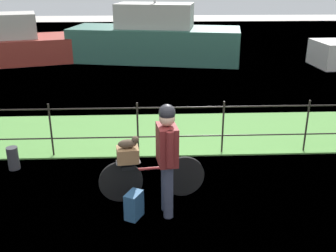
# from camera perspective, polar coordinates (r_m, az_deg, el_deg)

# --- Properties ---
(ground_plane) EXTENTS (60.00, 60.00, 0.00)m
(ground_plane) POSITION_cam_1_polar(r_m,az_deg,el_deg) (6.01, 3.22, -12.14)
(ground_plane) COLOR #B2ADA3
(grass_strip) EXTENTS (27.00, 2.40, 0.03)m
(grass_strip) POSITION_cam_1_polar(r_m,az_deg,el_deg) (8.72, 1.26, -0.97)
(grass_strip) COLOR #569342
(grass_strip) RESTS_ON ground
(harbor_water) EXTENTS (30.00, 30.00, 0.00)m
(harbor_water) POSITION_cam_1_polar(r_m,az_deg,el_deg) (15.63, -0.50, 8.96)
(harbor_water) COLOR #426684
(harbor_water) RESTS_ON ground
(iron_fence) EXTENTS (18.04, 0.04, 1.07)m
(iron_fence) POSITION_cam_1_polar(r_m,az_deg,el_deg) (7.51, 1.83, 0.23)
(iron_fence) COLOR #28231E
(iron_fence) RESTS_ON ground
(bicycle_main) EXTENTS (1.64, 0.28, 0.67)m
(bicycle_main) POSITION_cam_1_polar(r_m,az_deg,el_deg) (6.13, -2.41, -7.53)
(bicycle_main) COLOR black
(bicycle_main) RESTS_ON ground
(wooden_crate) EXTENTS (0.36, 0.30, 0.22)m
(wooden_crate) POSITION_cam_1_polar(r_m,az_deg,el_deg) (5.91, -5.86, -4.14)
(wooden_crate) COLOR olive
(wooden_crate) RESTS_ON bicycle_main
(terrier_dog) EXTENTS (0.32, 0.18, 0.18)m
(terrier_dog) POSITION_cam_1_polar(r_m,az_deg,el_deg) (5.83, -5.68, -2.45)
(terrier_dog) COLOR #4C3D2D
(terrier_dog) RESTS_ON wooden_crate
(cyclist_person) EXTENTS (0.31, 0.54, 1.68)m
(cyclist_person) POSITION_cam_1_polar(r_m,az_deg,el_deg) (5.46, -0.14, -3.65)
(cyclist_person) COLOR #383D51
(cyclist_person) RESTS_ON ground
(backpack_on_paving) EXTENTS (0.29, 0.33, 0.40)m
(backpack_on_paving) POSITION_cam_1_polar(r_m,az_deg,el_deg) (5.77, -4.95, -11.37)
(backpack_on_paving) COLOR #28517A
(backpack_on_paving) RESTS_ON ground
(mooring_bollard) EXTENTS (0.20, 0.20, 0.42)m
(mooring_bollard) POSITION_cam_1_polar(r_m,az_deg,el_deg) (7.61, -21.53, -4.37)
(mooring_bollard) COLOR #38383D
(mooring_bollard) RESTS_ON ground
(moored_boat_near) EXTENTS (7.01, 3.55, 3.85)m
(moored_boat_near) POSITION_cam_1_polar(r_m,az_deg,el_deg) (16.20, -1.88, 12.47)
(moored_boat_near) COLOR #336656
(moored_boat_near) RESTS_ON ground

